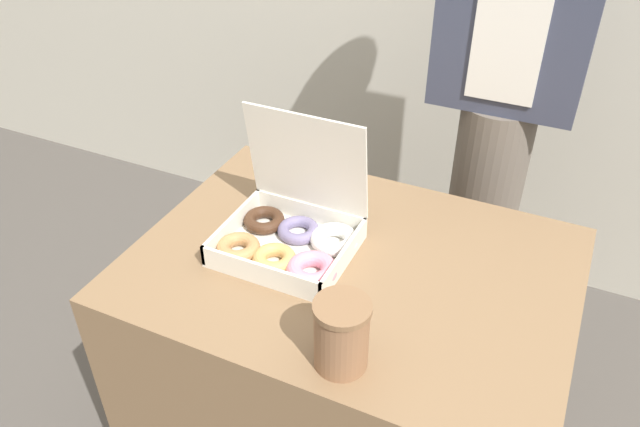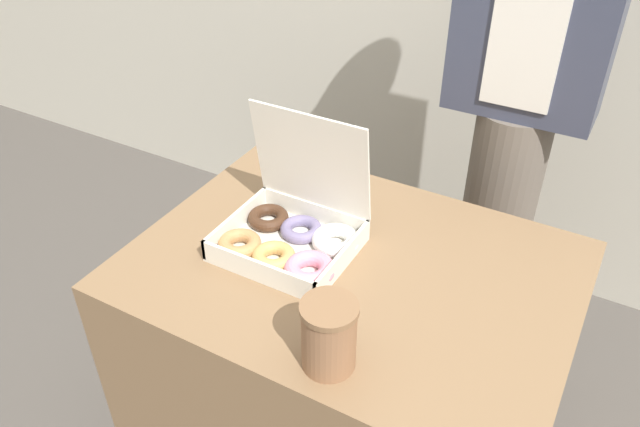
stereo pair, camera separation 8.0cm
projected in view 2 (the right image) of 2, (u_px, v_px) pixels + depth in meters
The scene contains 4 objects.
table at pixel (347, 379), 1.59m from camera, with size 0.96×0.71×0.77m.
donut_box at pixel (293, 233), 1.39m from camera, with size 0.32×0.26×0.30m.
coffee_cup at pixel (329, 335), 1.09m from camera, with size 0.10×0.10×0.14m.
person_customer at pixel (522, 93), 1.64m from camera, with size 0.38×0.22×1.71m.
Camera 2 is at (0.45, -0.95, 1.65)m, focal length 35.00 mm.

